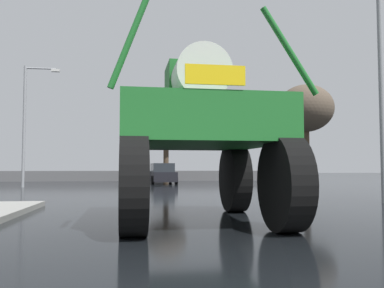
# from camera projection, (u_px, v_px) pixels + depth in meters

# --- Properties ---
(ground_plane) EXTENTS (120.00, 120.00, 0.00)m
(ground_plane) POSITION_uv_depth(u_px,v_px,m) (146.00, 191.00, 21.11)
(ground_plane) COLOR black
(oversize_sprayer) EXTENTS (4.01, 5.57, 4.48)m
(oversize_sprayer) POSITION_uv_depth(u_px,v_px,m) (195.00, 135.00, 9.33)
(oversize_sprayer) COLOR black
(oversize_sprayer) RESTS_ON ground
(sedan_ahead) EXTENTS (2.13, 4.22, 1.52)m
(sedan_ahead) POSITION_uv_depth(u_px,v_px,m) (162.00, 174.00, 30.16)
(sedan_ahead) COLOR black
(sedan_ahead) RESTS_ON ground
(traffic_signal_near_right) EXTENTS (0.24, 0.54, 3.46)m
(traffic_signal_near_right) POSITION_uv_depth(u_px,v_px,m) (284.00, 132.00, 14.66)
(traffic_signal_near_right) COLOR gray
(traffic_signal_near_right) RESTS_ON ground
(streetlight_near_right) EXTENTS (1.76, 0.24, 9.08)m
(streetlight_near_right) POSITION_uv_depth(u_px,v_px,m) (384.00, 60.00, 14.14)
(streetlight_near_right) COLOR gray
(streetlight_near_right) RESTS_ON ground
(streetlight_far_left) EXTENTS (2.15, 0.24, 7.52)m
(streetlight_far_left) POSITION_uv_depth(u_px,v_px,m) (27.00, 118.00, 24.87)
(streetlight_far_left) COLOR gray
(streetlight_far_left) RESTS_ON ground
(bare_tree_right) EXTENTS (3.34, 3.34, 6.18)m
(bare_tree_right) POSITION_uv_depth(u_px,v_px,m) (305.00, 109.00, 24.27)
(bare_tree_right) COLOR #473828
(bare_tree_right) RESTS_ON ground
(bare_tree_far_center) EXTENTS (3.48, 3.48, 6.18)m
(bare_tree_far_center) POSITION_uv_depth(u_px,v_px,m) (166.00, 126.00, 33.62)
(bare_tree_far_center) COLOR #473828
(bare_tree_far_center) RESTS_ON ground
(roadside_barrier) EXTENTS (29.04, 0.24, 0.90)m
(roadside_barrier) POSITION_uv_depth(u_px,v_px,m) (143.00, 176.00, 35.95)
(roadside_barrier) COLOR #59595B
(roadside_barrier) RESTS_ON ground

